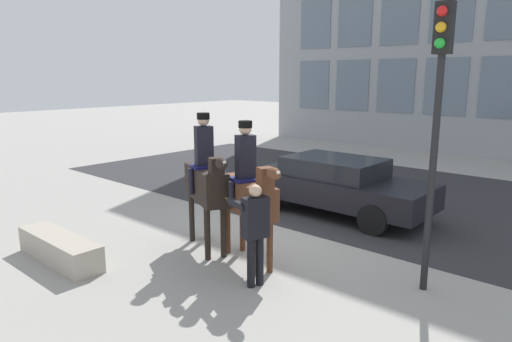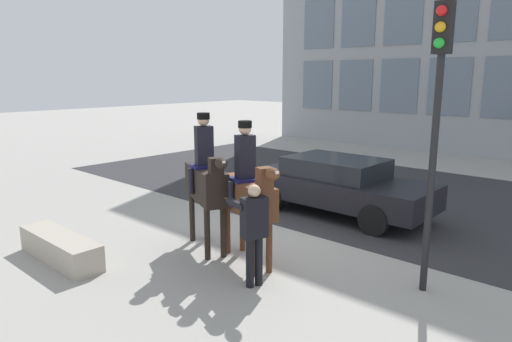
{
  "view_description": "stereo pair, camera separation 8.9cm",
  "coord_description": "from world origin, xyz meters",
  "views": [
    {
      "loc": [
        5.86,
        -7.19,
        3.32
      ],
      "look_at": [
        0.28,
        -0.88,
        1.56
      ],
      "focal_mm": 32.0,
      "sensor_mm": 36.0,
      "label": 1
    },
    {
      "loc": [
        5.93,
        -7.13,
        3.32
      ],
      "look_at": [
        0.28,
        -0.88,
        1.56
      ],
      "focal_mm": 32.0,
      "sensor_mm": 36.0,
      "label": 2
    }
  ],
  "objects": [
    {
      "name": "ground_plane",
      "position": [
        0.0,
        0.0,
        0.0
      ],
      "size": [
        80.0,
        80.0,
        0.0
      ],
      "primitive_type": "plane",
      "color": "#9E9B93"
    },
    {
      "name": "road_surface",
      "position": [
        0.0,
        4.75,
        0.0
      ],
      "size": [
        20.29,
        8.5,
        0.01
      ],
      "color": "#2D2D30",
      "rests_on": "ground_plane"
    },
    {
      "name": "mounted_horse_lead",
      "position": [
        -0.43,
        -1.49,
        1.37
      ],
      "size": [
        1.8,
        1.07,
        2.65
      ],
      "rotation": [
        0.0,
        0.0,
        -0.44
      ],
      "color": "black",
      "rests_on": "ground_plane"
    },
    {
      "name": "mounted_horse_companion",
      "position": [
        0.62,
        -1.46,
        1.31
      ],
      "size": [
        1.89,
        1.02,
        2.56
      ],
      "rotation": [
        0.0,
        0.0,
        -0.39
      ],
      "color": "#59331E",
      "rests_on": "ground_plane"
    },
    {
      "name": "pedestrian_bystander",
      "position": [
        1.31,
        -2.08,
        0.99
      ],
      "size": [
        0.91,
        0.45,
        1.68
      ],
      "rotation": [
        0.0,
        0.0,
        2.82
      ],
      "color": "black",
      "rests_on": "ground_plane"
    },
    {
      "name": "street_car_near_lane",
      "position": [
        0.17,
        2.25,
        0.74
      ],
      "size": [
        4.53,
        1.92,
        1.38
      ],
      "color": "black",
      "rests_on": "ground_plane"
    },
    {
      "name": "traffic_light",
      "position": [
        3.4,
        -0.4,
        2.89
      ],
      "size": [
        0.24,
        0.29,
        4.35
      ],
      "color": "black",
      "rests_on": "ground_plane"
    },
    {
      "name": "planter_ledge",
      "position": [
        -2.01,
        -3.68,
        0.24
      ],
      "size": [
        2.17,
        0.56,
        0.48
      ],
      "color": "#ADA393",
      "rests_on": "ground_plane"
    }
  ]
}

